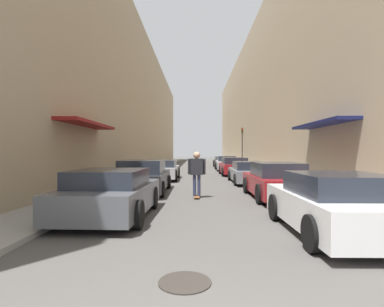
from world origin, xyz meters
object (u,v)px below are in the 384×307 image
Objects in this scene: parked_car_left_1 at (143,177)px; traffic_light at (242,144)px; parked_car_left_0 at (111,194)px; parked_car_right_0 at (336,204)px; parked_car_right_3 at (234,167)px; parked_car_right_1 at (276,181)px; parked_car_right_2 at (249,172)px; parked_car_right_5 at (222,162)px; manhole_cover at (185,282)px; skateboarder at (197,170)px; parked_car_left_2 at (163,170)px; parked_car_right_4 at (226,163)px.

parked_car_left_1 is 16.42m from traffic_light.
parked_car_left_0 is 4.81m from parked_car_left_1.
parked_car_right_0 is 0.98× the size of parked_car_right_3.
parked_car_right_2 is (-0.05, 5.46, -0.06)m from parked_car_right_1.
parked_car_left_0 reaches higher than parked_car_right_5.
parked_car_right_2 is 1.13× the size of parked_car_right_3.
manhole_cover is 0.18× the size of traffic_light.
traffic_light is at bearing 75.60° from skateboarder.
parked_car_left_1 is 21.74m from parked_car_right_5.
parked_car_right_1 is at bearing -0.13° from skateboarder.
parked_car_right_5 is at bearing 78.66° from parked_car_left_0.
skateboarder reaches higher than parked_car_left_2.
parked_car_right_4 is 24.11m from manhole_cover.
parked_car_left_0 is 5.71× the size of manhole_cover.
parked_car_right_1 is 1.05× the size of parked_car_right_3.
parked_car_left_2 is 10.50m from parked_car_right_4.
parked_car_right_4 is (5.02, 20.03, 0.03)m from parked_car_left_0.
parked_car_right_5 is at bearing 84.04° from manhole_cover.
parked_car_right_0 is 0.87× the size of parked_car_right_2.
parked_car_right_0 is at bearing 37.74° from manhole_cover.
parked_car_right_3 is at bearing 75.82° from skateboarder.
parked_car_right_3 is at bearing -90.78° from parked_car_right_5.
skateboarder is at bearing -104.18° from parked_car_right_3.
traffic_light is at bearing 55.08° from parked_car_left_2.
parked_car_right_4 reaches higher than manhole_cover.
parked_car_right_5 is at bearing 71.65° from parked_car_left_2.
parked_car_right_2 is 13.04m from manhole_cover.
parked_car_right_4 reaches higher than parked_car_right_2.
manhole_cover is at bearing -142.26° from parked_car_right_0.
skateboarder is 7.30m from manhole_cover.
skateboarder is at bearing -97.41° from parked_car_right_5.
traffic_light is (1.46, -0.25, 1.80)m from parked_car_right_4.
parked_car_right_0 is at bearing -89.54° from parked_car_right_3.
traffic_light reaches higher than parked_car_left_1.
parked_car_right_3 is (4.88, 3.61, 0.03)m from parked_car_left_2.
parked_car_right_0 reaches higher than parked_car_left_2.
parked_car_right_5 is 1.14× the size of traffic_light.
parked_car_right_0 is 21.41m from traffic_light.
parked_car_right_1 is at bearing -55.82° from parked_car_left_2.
parked_car_left_1 is at bearing -108.24° from parked_car_right_4.
parked_car_left_1 is at bearing -117.86° from parked_car_right_3.
parked_car_right_2 is at bearing 37.70° from parked_car_left_1.
parked_car_right_1 is 16.61m from traffic_light.
traffic_light reaches higher than parked_car_right_3.
parked_car_right_4 is at bearing 90.18° from parked_car_right_3.
parked_car_right_3 reaches higher than parked_car_right_2.
parked_car_left_0 is 0.95× the size of parked_car_right_1.
parked_car_right_1 reaches higher than parked_car_right_3.
parked_car_right_0 is 5.63× the size of manhole_cover.
parked_car_right_2 is 5.56m from parked_car_right_3.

